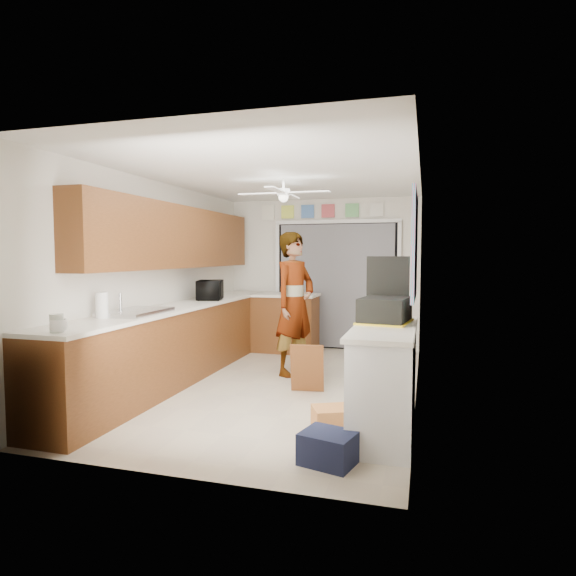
# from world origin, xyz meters

# --- Properties ---
(floor) EXTENTS (5.00, 5.00, 0.00)m
(floor) POSITION_xyz_m (0.00, 0.00, 0.00)
(floor) COLOR #BEAE99
(floor) RESTS_ON ground
(ceiling) EXTENTS (5.00, 5.00, 0.00)m
(ceiling) POSITION_xyz_m (0.00, 0.00, 2.50)
(ceiling) COLOR white
(ceiling) RESTS_ON ground
(wall_back) EXTENTS (3.20, 0.00, 3.20)m
(wall_back) POSITION_xyz_m (0.00, 2.50, 1.25)
(wall_back) COLOR silver
(wall_back) RESTS_ON ground
(wall_front) EXTENTS (3.20, 0.00, 3.20)m
(wall_front) POSITION_xyz_m (0.00, -2.50, 1.25)
(wall_front) COLOR silver
(wall_front) RESTS_ON ground
(wall_left) EXTENTS (0.00, 5.00, 5.00)m
(wall_left) POSITION_xyz_m (-1.60, 0.00, 1.25)
(wall_left) COLOR silver
(wall_left) RESTS_ON ground
(wall_right) EXTENTS (0.00, 5.00, 5.00)m
(wall_right) POSITION_xyz_m (1.60, 0.00, 1.25)
(wall_right) COLOR silver
(wall_right) RESTS_ON ground
(left_base_cabinets) EXTENTS (0.60, 4.80, 0.90)m
(left_base_cabinets) POSITION_xyz_m (-1.30, 0.00, 0.45)
(left_base_cabinets) COLOR brown
(left_base_cabinets) RESTS_ON floor
(left_countertop) EXTENTS (0.62, 4.80, 0.04)m
(left_countertop) POSITION_xyz_m (-1.29, 0.00, 0.92)
(left_countertop) COLOR white
(left_countertop) RESTS_ON left_base_cabinets
(upper_cabinets) EXTENTS (0.32, 4.00, 0.80)m
(upper_cabinets) POSITION_xyz_m (-1.44, 0.20, 1.80)
(upper_cabinets) COLOR brown
(upper_cabinets) RESTS_ON wall_left
(sink_basin) EXTENTS (0.50, 0.76, 0.06)m
(sink_basin) POSITION_xyz_m (-1.29, -1.00, 0.95)
(sink_basin) COLOR silver
(sink_basin) RESTS_ON left_countertop
(faucet) EXTENTS (0.03, 0.03, 0.22)m
(faucet) POSITION_xyz_m (-1.48, -1.00, 1.05)
(faucet) COLOR silver
(faucet) RESTS_ON left_countertop
(peninsula_base) EXTENTS (1.00, 0.60, 0.90)m
(peninsula_base) POSITION_xyz_m (-0.50, 2.00, 0.45)
(peninsula_base) COLOR brown
(peninsula_base) RESTS_ON floor
(peninsula_top) EXTENTS (1.04, 0.64, 0.04)m
(peninsula_top) POSITION_xyz_m (-0.50, 2.00, 0.92)
(peninsula_top) COLOR white
(peninsula_top) RESTS_ON peninsula_base
(back_opening_recess) EXTENTS (2.00, 0.06, 2.10)m
(back_opening_recess) POSITION_xyz_m (0.25, 2.47, 1.05)
(back_opening_recess) COLOR black
(back_opening_recess) RESTS_ON wall_back
(curtain_panel) EXTENTS (1.90, 0.03, 2.05)m
(curtain_panel) POSITION_xyz_m (0.25, 2.43, 1.05)
(curtain_panel) COLOR gray
(curtain_panel) RESTS_ON wall_back
(door_trim_left) EXTENTS (0.06, 0.04, 2.10)m
(door_trim_left) POSITION_xyz_m (-0.77, 2.44, 1.05)
(door_trim_left) COLOR white
(door_trim_left) RESTS_ON wall_back
(door_trim_right) EXTENTS (0.06, 0.04, 2.10)m
(door_trim_right) POSITION_xyz_m (1.27, 2.44, 1.05)
(door_trim_right) COLOR white
(door_trim_right) RESTS_ON wall_back
(door_trim_head) EXTENTS (2.10, 0.04, 0.06)m
(door_trim_head) POSITION_xyz_m (0.25, 2.44, 2.12)
(door_trim_head) COLOR white
(door_trim_head) RESTS_ON wall_back
(header_frame_0) EXTENTS (0.22, 0.02, 0.22)m
(header_frame_0) POSITION_xyz_m (-0.60, 2.47, 2.30)
(header_frame_0) COLOR #DDEF4F
(header_frame_0) RESTS_ON wall_back
(header_frame_1) EXTENTS (0.22, 0.02, 0.22)m
(header_frame_1) POSITION_xyz_m (-0.25, 2.47, 2.30)
(header_frame_1) COLOR #4875C0
(header_frame_1) RESTS_ON wall_back
(header_frame_2) EXTENTS (0.22, 0.02, 0.22)m
(header_frame_2) POSITION_xyz_m (0.10, 2.47, 2.30)
(header_frame_2) COLOR #C1484F
(header_frame_2) RESTS_ON wall_back
(header_frame_3) EXTENTS (0.22, 0.02, 0.22)m
(header_frame_3) POSITION_xyz_m (0.50, 2.47, 2.30)
(header_frame_3) COLOR #65B269
(header_frame_3) RESTS_ON wall_back
(header_frame_4) EXTENTS (0.22, 0.02, 0.22)m
(header_frame_4) POSITION_xyz_m (0.90, 2.47, 2.30)
(header_frame_4) COLOR silver
(header_frame_4) RESTS_ON wall_back
(route66_sign) EXTENTS (0.22, 0.02, 0.26)m
(route66_sign) POSITION_xyz_m (-0.95, 2.47, 2.30)
(route66_sign) COLOR silver
(route66_sign) RESTS_ON wall_back
(right_counter_base) EXTENTS (0.50, 1.40, 0.90)m
(right_counter_base) POSITION_xyz_m (1.35, -1.20, 0.45)
(right_counter_base) COLOR white
(right_counter_base) RESTS_ON floor
(right_counter_top) EXTENTS (0.54, 1.44, 0.04)m
(right_counter_top) POSITION_xyz_m (1.34, -1.20, 0.92)
(right_counter_top) COLOR white
(right_counter_top) RESTS_ON right_counter_base
(abstract_painting) EXTENTS (0.03, 1.15, 0.95)m
(abstract_painting) POSITION_xyz_m (1.58, -1.00, 1.65)
(abstract_painting) COLOR #E7559B
(abstract_painting) RESTS_ON wall_right
(ceiling_fan) EXTENTS (1.14, 1.14, 0.24)m
(ceiling_fan) POSITION_xyz_m (0.00, 0.20, 2.32)
(ceiling_fan) COLOR white
(ceiling_fan) RESTS_ON ceiling
(microwave) EXTENTS (0.47, 0.57, 0.27)m
(microwave) POSITION_xyz_m (-1.24, 0.74, 1.08)
(microwave) COLOR black
(microwave) RESTS_ON left_countertop
(cup) EXTENTS (0.17, 0.17, 0.11)m
(cup) POSITION_xyz_m (-1.18, -2.25, 0.99)
(cup) COLOR white
(cup) RESTS_ON left_countertop
(jar_a) EXTENTS (0.14, 0.14, 0.15)m
(jar_a) POSITION_xyz_m (-1.20, -2.25, 1.02)
(jar_a) COLOR silver
(jar_a) RESTS_ON left_countertop
(paper_towel_roll) EXTENTS (0.13, 0.13, 0.26)m
(paper_towel_roll) POSITION_xyz_m (-1.42, -1.39, 1.07)
(paper_towel_roll) COLOR white
(paper_towel_roll) RESTS_ON left_countertop
(suitcase) EXTENTS (0.48, 0.60, 0.23)m
(suitcase) POSITION_xyz_m (1.32, -0.92, 1.06)
(suitcase) COLOR black
(suitcase) RESTS_ON right_counter_top
(suitcase_rim) EXTENTS (0.52, 0.64, 0.02)m
(suitcase_rim) POSITION_xyz_m (1.32, -0.92, 0.95)
(suitcase_rim) COLOR yellow
(suitcase_rim) RESTS_ON suitcase
(suitcase_lid) EXTENTS (0.42, 0.09, 0.50)m
(suitcase_lid) POSITION_xyz_m (1.32, -0.63, 1.31)
(suitcase_lid) COLOR black
(suitcase_lid) RESTS_ON suitcase
(cardboard_box) EXTENTS (0.46, 0.41, 0.23)m
(cardboard_box) POSITION_xyz_m (0.93, -1.37, 0.12)
(cardboard_box) COLOR #CA7B3F
(cardboard_box) RESTS_ON floor
(navy_crate) EXTENTS (0.46, 0.41, 0.24)m
(navy_crate) POSITION_xyz_m (1.00, -1.98, 0.12)
(navy_crate) COLOR #141934
(navy_crate) RESTS_ON floor
(cabinet_door_panel) EXTENTS (0.39, 0.20, 0.56)m
(cabinet_door_panel) POSITION_xyz_m (0.40, -0.21, 0.28)
(cabinet_door_panel) COLOR brown
(cabinet_door_panel) RESTS_ON floor
(man) EXTENTS (0.69, 0.80, 1.87)m
(man) POSITION_xyz_m (0.04, 0.58, 0.93)
(man) COLOR white
(man) RESTS_ON floor
(dog) EXTENTS (0.26, 0.54, 0.41)m
(dog) POSITION_xyz_m (0.32, 0.37, 0.21)
(dog) COLOR black
(dog) RESTS_ON floor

